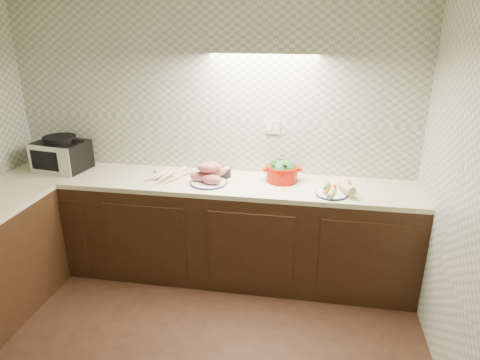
% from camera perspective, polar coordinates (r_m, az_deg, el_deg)
% --- Properties ---
extents(room, '(3.60, 3.60, 2.60)m').
position_cam_1_polar(room, '(2.10, -15.67, 4.20)').
color(room, black).
rests_on(room, ground).
extents(counter, '(3.60, 3.60, 0.90)m').
position_cam_1_polar(counter, '(3.43, -19.48, -11.26)').
color(counter, black).
rests_on(counter, ground).
extents(toaster_oven, '(0.48, 0.40, 0.31)m').
position_cam_1_polar(toaster_oven, '(4.20, -22.71, 3.19)').
color(toaster_oven, black).
rests_on(toaster_oven, counter).
extents(parsnip_pile, '(0.39, 0.38, 0.07)m').
position_cam_1_polar(parsnip_pile, '(3.74, -9.24, 0.64)').
color(parsnip_pile, '#EFE8BE').
rests_on(parsnip_pile, counter).
extents(sweet_potato_plate, '(0.32, 0.31, 0.19)m').
position_cam_1_polar(sweet_potato_plate, '(3.58, -4.15, 0.70)').
color(sweet_potato_plate, '#161A41').
rests_on(sweet_potato_plate, counter).
extents(onion_bowl, '(0.16, 0.16, 0.12)m').
position_cam_1_polar(onion_bowl, '(3.73, -2.44, 1.11)').
color(onion_bowl, black).
rests_on(onion_bowl, counter).
extents(dutch_oven, '(0.34, 0.32, 0.19)m').
position_cam_1_polar(dutch_oven, '(3.63, 5.64, 1.21)').
color(dutch_oven, '#AD0C00').
rests_on(dutch_oven, counter).
extents(veg_plate, '(0.32, 0.33, 0.12)m').
position_cam_1_polar(veg_plate, '(3.45, 12.92, -1.13)').
color(veg_plate, '#161A41').
rests_on(veg_plate, counter).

